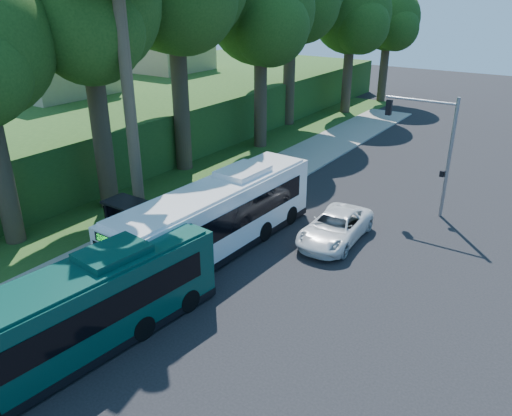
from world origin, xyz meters
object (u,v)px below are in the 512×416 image
Objects in this scene: bus_shelter at (133,215)px; white_bus at (219,216)px; pickup at (335,227)px; teal_bus at (74,313)px.

bus_shelter is 0.25× the size of white_bus.
white_bus is 2.33× the size of pickup.
teal_bus is at bearing -57.54° from bus_shelter.
pickup is at bearing 45.44° from white_bus.
white_bus is 9.25m from teal_bus.
pickup is (3.81, 13.44, -0.96)m from teal_bus.
bus_shelter is at bearing 128.41° from teal_bus.
bus_shelter is 0.26× the size of teal_bus.
white_bus is at bearing 30.61° from bus_shelter.
teal_bus is at bearing -108.64° from pickup.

